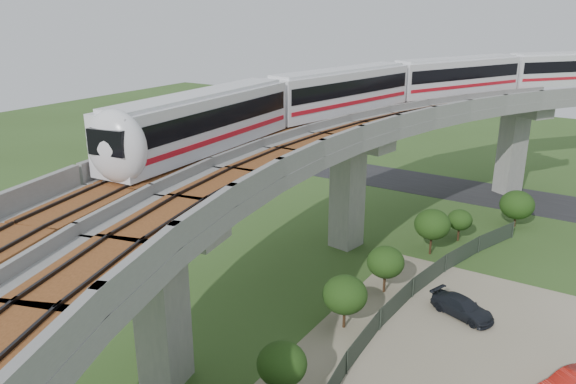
% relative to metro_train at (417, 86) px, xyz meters
% --- Properties ---
extents(ground, '(160.00, 160.00, 0.00)m').
position_rel_metro_train_xyz_m(ground, '(-3.24, -18.35, -12.31)').
color(ground, '#355321').
rests_on(ground, ground).
extents(dirt_lot, '(18.00, 26.00, 0.04)m').
position_rel_metro_train_xyz_m(dirt_lot, '(10.76, -20.35, -12.29)').
color(dirt_lot, gray).
rests_on(dirt_lot, ground).
extents(asphalt_road, '(60.00, 8.00, 0.03)m').
position_rel_metro_train_xyz_m(asphalt_road, '(-3.24, 11.65, -12.29)').
color(asphalt_road, '#232326').
rests_on(asphalt_road, ground).
extents(viaduct, '(19.58, 73.98, 11.40)m').
position_rel_metro_train_xyz_m(viaduct, '(0.60, -18.35, -3.26)').
color(viaduct, '#99968E').
rests_on(viaduct, ground).
extents(metro_train, '(22.25, 58.28, 3.64)m').
position_rel_metro_train_xyz_m(metro_train, '(0.00, 0.00, 0.00)').
color(metro_train, silver).
rests_on(metro_train, ground).
extents(fence, '(3.87, 38.73, 1.50)m').
position_rel_metro_train_xyz_m(fence, '(6.51, -18.35, -11.56)').
color(fence, '#2D382D').
rests_on(fence, ground).
extents(tree_0, '(2.97, 2.97, 3.34)m').
position_rel_metro_train_xyz_m(tree_0, '(8.62, 3.71, -10.23)').
color(tree_0, '#382314').
rests_on(tree_0, ground).
extents(tree_1, '(2.04, 2.04, 2.74)m').
position_rel_metro_train_xyz_m(tree_1, '(5.26, -2.09, -10.45)').
color(tree_1, '#382314').
rests_on(tree_1, ground).
extents(tree_2, '(2.81, 2.81, 3.73)m').
position_rel_metro_train_xyz_m(tree_2, '(4.16, -5.95, -9.77)').
color(tree_2, '#382314').
rests_on(tree_2, ground).
extents(tree_3, '(2.55, 2.55, 3.37)m').
position_rel_metro_train_xyz_m(tree_3, '(3.55, -13.74, -10.03)').
color(tree_3, '#382314').
rests_on(tree_3, ground).
extents(tree_4, '(2.74, 2.74, 3.44)m').
position_rel_metro_train_xyz_m(tree_4, '(3.25, -19.24, -10.03)').
color(tree_4, '#382314').
rests_on(tree_4, ground).
extents(tree_5, '(2.49, 2.49, 3.38)m').
position_rel_metro_train_xyz_m(tree_5, '(3.81, -27.08, -9.99)').
color(tree_5, '#382314').
rests_on(tree_5, ground).
extents(car_dark, '(4.49, 2.97, 1.21)m').
position_rel_metro_train_xyz_m(car_dark, '(8.98, -14.01, -11.66)').
color(car_dark, black).
rests_on(car_dark, dirt_lot).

